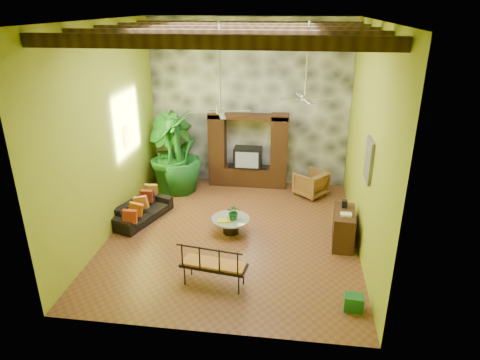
# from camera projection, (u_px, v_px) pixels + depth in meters

# --- Properties ---
(ground) EXTENTS (7.00, 7.00, 0.00)m
(ground) POSITION_uv_depth(u_px,v_px,m) (233.00, 233.00, 10.69)
(ground) COLOR brown
(ground) RESTS_ON ground
(ceiling) EXTENTS (6.00, 7.00, 0.02)m
(ceiling) POSITION_uv_depth(u_px,v_px,m) (232.00, 20.00, 8.77)
(ceiling) COLOR silver
(ceiling) RESTS_ON back_wall
(back_wall) EXTENTS (6.00, 0.02, 5.00)m
(back_wall) POSITION_uv_depth(u_px,v_px,m) (250.00, 104.00, 12.94)
(back_wall) COLOR #AEB92A
(back_wall) RESTS_ON ground
(left_wall) EXTENTS (0.02, 7.00, 5.00)m
(left_wall) POSITION_uv_depth(u_px,v_px,m) (107.00, 132.00, 10.10)
(left_wall) COLOR #AEB92A
(left_wall) RESTS_ON ground
(right_wall) EXTENTS (0.02, 7.00, 5.00)m
(right_wall) POSITION_uv_depth(u_px,v_px,m) (368.00, 142.00, 9.37)
(right_wall) COLOR #AEB92A
(right_wall) RESTS_ON ground
(stone_accent_wall) EXTENTS (5.98, 0.10, 4.98)m
(stone_accent_wall) POSITION_uv_depth(u_px,v_px,m) (249.00, 104.00, 12.88)
(stone_accent_wall) COLOR #3B3F43
(stone_accent_wall) RESTS_ON ground
(ceiling_beams) EXTENTS (5.95, 5.36, 0.22)m
(ceiling_beams) POSITION_uv_depth(u_px,v_px,m) (232.00, 31.00, 8.86)
(ceiling_beams) COLOR #30200F
(ceiling_beams) RESTS_ON ceiling
(entertainment_center) EXTENTS (2.40, 0.55, 2.30)m
(entertainment_center) POSITION_uv_depth(u_px,v_px,m) (248.00, 156.00, 13.19)
(entertainment_center) COLOR black
(entertainment_center) RESTS_ON ground
(ceiling_fan_front) EXTENTS (1.28, 1.28, 1.86)m
(ceiling_fan_front) POSITION_uv_depth(u_px,v_px,m) (220.00, 101.00, 9.05)
(ceiling_fan_front) COLOR silver
(ceiling_fan_front) RESTS_ON ceiling
(ceiling_fan_back) EXTENTS (1.28, 1.28, 1.86)m
(ceiling_fan_back) POSITION_uv_depth(u_px,v_px,m) (305.00, 89.00, 10.29)
(ceiling_fan_back) COLOR silver
(ceiling_fan_back) RESTS_ON ceiling
(wall_art_mask) EXTENTS (0.06, 0.32, 0.55)m
(wall_art_mask) POSITION_uv_depth(u_px,v_px,m) (126.00, 137.00, 11.16)
(wall_art_mask) COLOR gold
(wall_art_mask) RESTS_ON left_wall
(wall_art_painting) EXTENTS (0.06, 0.70, 0.90)m
(wall_art_painting) POSITION_uv_depth(u_px,v_px,m) (369.00, 160.00, 8.90)
(wall_art_painting) COLOR #286692
(wall_art_painting) RESTS_ON right_wall
(sofa) EXTENTS (1.28, 1.97, 0.54)m
(sofa) POSITION_uv_depth(u_px,v_px,m) (142.00, 210.00, 11.26)
(sofa) COLOR black
(sofa) RESTS_ON ground
(wicker_armchair) EXTENTS (1.14, 1.14, 0.75)m
(wicker_armchair) POSITION_uv_depth(u_px,v_px,m) (311.00, 184.00, 12.67)
(wicker_armchair) COLOR olive
(wicker_armchair) RESTS_ON ground
(tall_plant_a) EXTENTS (1.43, 1.43, 2.29)m
(tall_plant_a) POSITION_uv_depth(u_px,v_px,m) (178.00, 148.00, 13.31)
(tall_plant_a) COLOR #245D18
(tall_plant_a) RESTS_ON ground
(tall_plant_b) EXTENTS (1.65, 1.65, 2.35)m
(tall_plant_b) POSITION_uv_depth(u_px,v_px,m) (166.00, 154.00, 12.70)
(tall_plant_b) COLOR #185B1D
(tall_plant_b) RESTS_ON ground
(tall_plant_c) EXTENTS (1.50, 1.50, 2.48)m
(tall_plant_c) POSITION_uv_depth(u_px,v_px,m) (178.00, 152.00, 12.64)
(tall_plant_c) COLOR #16551D
(tall_plant_c) RESTS_ON ground
(coffee_table) EXTENTS (0.95, 0.95, 0.40)m
(coffee_table) POSITION_uv_depth(u_px,v_px,m) (231.00, 223.00, 10.63)
(coffee_table) COLOR black
(coffee_table) RESTS_ON ground
(centerpiece_plant) EXTENTS (0.37, 0.32, 0.39)m
(centerpiece_plant) POSITION_uv_depth(u_px,v_px,m) (234.00, 212.00, 10.46)
(centerpiece_plant) COLOR #185E1E
(centerpiece_plant) RESTS_ON coffee_table
(yellow_tray) EXTENTS (0.33, 0.26, 0.03)m
(yellow_tray) POSITION_uv_depth(u_px,v_px,m) (224.00, 221.00, 10.43)
(yellow_tray) COLOR yellow
(yellow_tray) RESTS_ON coffee_table
(iron_bench) EXTENTS (1.39, 0.68, 0.57)m
(iron_bench) POSITION_uv_depth(u_px,v_px,m) (213.00, 263.00, 8.47)
(iron_bench) COLOR black
(iron_bench) RESTS_ON ground
(side_console) EXTENTS (0.55, 1.09, 0.85)m
(side_console) POSITION_uv_depth(u_px,v_px,m) (343.00, 228.00, 10.07)
(side_console) COLOR #342110
(side_console) RESTS_ON ground
(green_bin) EXTENTS (0.37, 0.29, 0.31)m
(green_bin) POSITION_uv_depth(u_px,v_px,m) (354.00, 303.00, 7.98)
(green_bin) COLOR #1B662F
(green_bin) RESTS_ON ground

